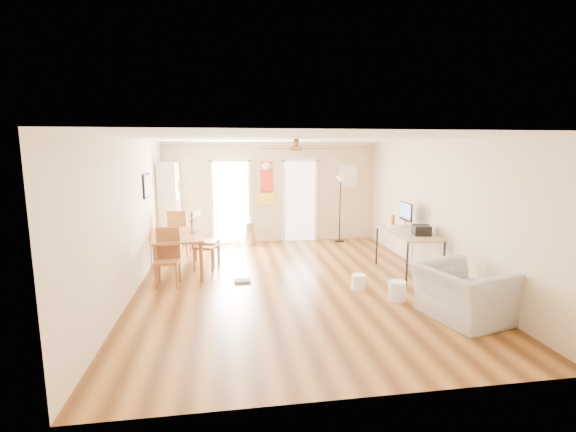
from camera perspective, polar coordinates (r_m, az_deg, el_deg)
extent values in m
plane|color=brown|center=(7.51, 0.70, -9.44)|extent=(7.00, 7.00, 0.00)
cube|color=red|center=(10.58, -3.02, 4.66)|extent=(0.46, 0.03, 1.10)
cube|color=white|center=(10.99, 8.39, 5.53)|extent=(0.50, 0.04, 0.60)
cube|color=black|center=(8.59, -19.17, 4.04)|extent=(0.04, 0.66, 0.48)
cylinder|color=#ACACAF|center=(10.43, -5.37, -2.42)|extent=(0.34, 0.34, 0.59)
cube|color=silver|center=(8.68, 14.29, -1.44)|extent=(0.20, 0.44, 0.02)
cube|color=black|center=(8.04, 18.22, -1.88)|extent=(0.37, 0.41, 0.18)
cylinder|color=#CA5711|center=(8.85, 14.48, -0.55)|extent=(0.09, 0.09, 0.22)
cylinder|color=white|center=(7.27, 9.85, -9.12)|extent=(0.26, 0.26, 0.27)
cylinder|color=white|center=(6.91, 15.05, -10.10)|extent=(0.31, 0.31, 0.32)
cube|color=gray|center=(7.63, -6.45, -9.02)|extent=(0.31, 0.25, 0.04)
imported|color=#A5A5A0|center=(6.43, 23.25, -9.91)|extent=(1.30, 1.41, 0.77)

